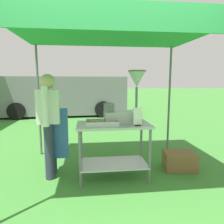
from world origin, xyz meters
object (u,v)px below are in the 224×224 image
at_px(van_grey, 63,95).
at_px(donut_fryer, 126,103).
at_px(supply_crate, 180,161).
at_px(donut_cart, 114,139).
at_px(vendor, 50,120).
at_px(donut_tray, 102,124).
at_px(menu_sign, 138,118).
at_px(stall_canopy, 113,35).

bearing_deg(van_grey, donut_fryer, -74.76).
bearing_deg(supply_crate, donut_cart, -171.25).
bearing_deg(vendor, van_grey, 94.92).
distance_m(donut_cart, donut_fryer, 0.59).
bearing_deg(donut_cart, supply_crate, 8.75).
xyz_separation_m(donut_tray, menu_sign, (0.51, -0.10, 0.09)).
relative_size(donut_tray, vendor, 0.30).
bearing_deg(stall_canopy, donut_cart, -90.00).
bearing_deg(donut_cart, van_grey, 103.31).
bearing_deg(donut_cart, donut_fryer, 19.12).
xyz_separation_m(donut_cart, menu_sign, (0.33, -0.19, 0.36)).
xyz_separation_m(vendor, van_grey, (-0.53, 6.17, -0.02)).
relative_size(stall_canopy, supply_crate, 5.12).
bearing_deg(donut_fryer, vendor, 174.84).
height_order(donut_cart, van_grey, van_grey).
distance_m(donut_fryer, van_grey, 6.51).
distance_m(supply_crate, van_grey, 6.76).
relative_size(stall_canopy, donut_fryer, 3.64).
relative_size(vendor, van_grey, 0.29).
relative_size(donut_fryer, van_grey, 0.14).
bearing_deg(vendor, donut_tray, -18.83).
relative_size(stall_canopy, van_grey, 0.52).
bearing_deg(van_grey, donut_tray, -78.44).
bearing_deg(menu_sign, vendor, 164.32).
bearing_deg(vendor, stall_canopy, -4.74).
height_order(donut_cart, supply_crate, donut_cart).
distance_m(donut_tray, menu_sign, 0.53).
relative_size(donut_cart, menu_sign, 4.19).
bearing_deg(donut_tray, van_grey, 101.56).
height_order(donut_fryer, menu_sign, donut_fryer).
bearing_deg(stall_canopy, donut_fryer, -7.12).
distance_m(donut_cart, vendor, 1.03).
relative_size(donut_cart, donut_fryer, 1.38).
bearing_deg(donut_fryer, van_grey, 105.24).
height_order(donut_cart, donut_fryer, donut_fryer).
relative_size(supply_crate, van_grey, 0.10).
xyz_separation_m(menu_sign, supply_crate, (0.84, 0.37, -0.83)).
xyz_separation_m(supply_crate, van_grey, (-2.67, 6.17, 0.73)).
relative_size(donut_cart, van_grey, 0.20).
height_order(donut_cart, menu_sign, menu_sign).
relative_size(donut_cart, supply_crate, 1.94).
relative_size(stall_canopy, donut_tray, 6.14).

